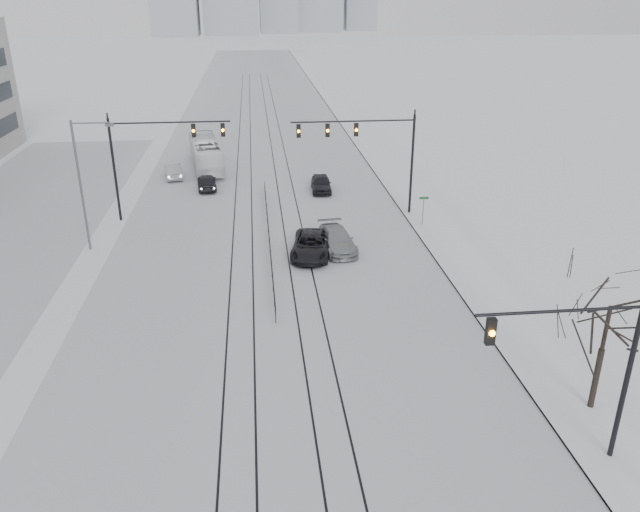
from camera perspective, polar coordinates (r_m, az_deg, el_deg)
The scene contains 18 objects.
road at distance 73.75m, azimuth -5.42°, elevation 9.90°, with size 22.00×260.00×0.02m, color silver.
sidewalk_east at distance 75.10m, azimuth 5.10°, elevation 10.20°, with size 5.00×260.00×0.16m, color white.
curb at distance 74.68m, azimuth 3.22°, elevation 10.17°, with size 0.10×260.00×0.12m, color gray.
parking_strip at distance 53.30m, azimuth -26.89°, elevation 2.28°, with size 14.00×60.00×0.03m, color silver.
tram_rails at distance 54.45m, azimuth -5.01°, elevation 5.17°, with size 5.30×180.00×0.01m.
traffic_mast_near at distance 24.46m, azimuth 23.40°, elevation -8.70°, with size 6.10×0.37×7.00m.
traffic_mast_ne at distance 48.91m, azimuth 4.65°, elevation 10.10°, with size 9.60×0.37×8.00m.
traffic_mast_nw at distance 49.72m, azimuth -15.11°, elevation 9.38°, with size 9.10×0.37×8.00m.
street_light_west at distance 44.86m, azimuth -20.78°, elevation 6.76°, with size 2.73×0.25×9.00m.
bare_tree at distance 27.89m, azimuth 24.87°, elevation -5.14°, with size 4.40×4.40×6.10m.
median_fence at distance 44.85m, azimuth -4.70°, elevation 1.89°, with size 0.06×24.00×1.00m.
street_sign at distance 48.03m, azimuth 9.43°, elevation 4.47°, with size 0.70×0.06×2.40m.
sedan_sb_inner at distance 57.90m, azimuth -10.30°, elevation 6.68°, with size 1.66×4.12×1.40m, color black.
sedan_sb_outer at distance 62.25m, azimuth -13.27°, elevation 7.57°, with size 1.47×4.21×1.39m, color #A3A5AA.
sedan_nb_front at distance 42.33m, azimuth -0.82°, elevation 0.97°, with size 2.49×5.40×1.50m, color black.
sedan_nb_right at distance 43.31m, azimuth 1.58°, elevation 1.48°, with size 2.07×5.08×1.48m, color gray.
sedan_nb_far at distance 56.40m, azimuth 0.10°, elevation 6.64°, with size 1.72×4.27×1.46m, color black.
box_truck at distance 64.84m, azimuth -10.40°, elevation 9.18°, with size 2.57×10.98×3.06m, color white.
Camera 1 is at (-0.77, -11.85, 16.65)m, focal length 35.00 mm.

